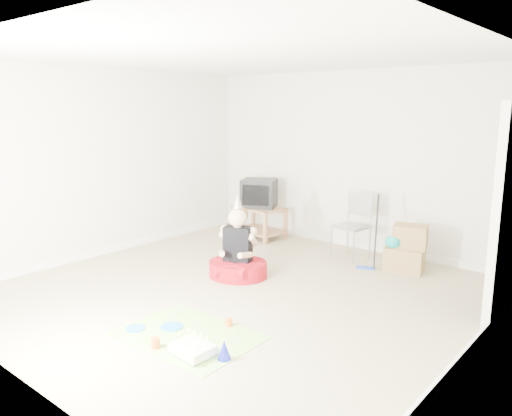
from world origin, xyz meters
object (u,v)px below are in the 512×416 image
Objects in this scene: tv_stand at (259,220)px; birthday_cake at (193,350)px; cardboard_boxes at (406,249)px; seated_woman at (238,259)px; folding_chair at (351,226)px; crt_tv at (259,193)px.

tv_stand reaches higher than birthday_cake.
seated_woman is at bearing -133.82° from cardboard_boxes.
seated_woman reaches higher than birthday_cake.
tv_stand is at bearing 178.13° from cardboard_boxes.
birthday_cake is at bearing -83.69° from folding_chair.
cardboard_boxes is 1.72× the size of birthday_cake.
folding_chair is (1.69, -0.05, -0.27)m from crt_tv.
cardboard_boxes is at bearing -2.16° from folding_chair.
crt_tv is 4.01m from birthday_cake.
birthday_cake is at bearing -83.33° from crt_tv.
folding_chair is at bearing 177.84° from cardboard_boxes.
folding_chair is at bearing 66.94° from seated_woman.
cardboard_boxes is 2.16m from seated_woman.
seated_woman is (-0.68, -1.59, -0.23)m from folding_chair.
tv_stand is 3.96m from birthday_cake.
crt_tv is 2.55m from cardboard_boxes.
seated_woman is (-1.50, -1.56, -0.06)m from cardboard_boxes.
crt_tv reaches higher than birthday_cake.
folding_chair reaches higher than tv_stand.
birthday_cake is at bearing -58.99° from seated_woman.
birthday_cake is (0.37, -3.33, -0.41)m from folding_chair.
folding_chair is 2.69× the size of birthday_cake.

